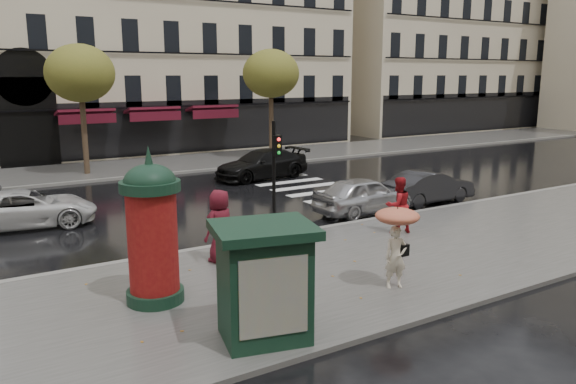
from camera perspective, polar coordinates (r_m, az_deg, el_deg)
ground at (r=15.22m, az=2.80°, el=-7.81°), size 160.00×160.00×0.00m
near_sidewalk at (r=14.81m, az=3.91°, el=-8.14°), size 90.00×7.00×0.12m
far_sidewalk at (r=32.26m, az=-16.61°, el=2.30°), size 90.00×6.00×0.12m
near_kerb at (r=17.63m, az=-2.72°, el=-4.81°), size 90.00×0.25×0.14m
far_kerb at (r=29.41m, az=-15.07°, el=1.53°), size 90.00×0.25×0.14m
zebra_crossing at (r=26.15m, az=1.80°, el=0.55°), size 3.60×11.75×0.01m
bldg_far_right at (r=59.68m, az=14.22°, el=17.41°), size 24.00×14.00×22.90m
tree_far_left at (r=30.43m, az=-20.38°, el=11.20°), size 3.40×3.40×6.64m
tree_far_right at (r=34.38m, az=-1.74°, el=11.89°), size 3.40×3.40×6.64m
woman_umbrella at (r=13.46m, az=10.99°, el=-4.21°), size 1.04×1.04×2.00m
woman_red at (r=18.24m, az=11.12°, el=-1.32°), size 0.96×0.79×1.82m
man_burgundy at (r=15.29m, az=-6.92°, el=-3.42°), size 1.14×0.97×1.99m
morris_column at (r=12.66m, az=-13.64°, el=-3.63°), size 1.31×1.31×3.52m
traffic_light at (r=17.02m, az=-1.32°, el=2.40°), size 0.23×0.34×3.64m
newsstand at (r=10.77m, az=-2.46°, el=-8.99°), size 2.19×1.97×2.26m
car_silver at (r=21.21m, az=7.76°, el=-0.29°), size 4.17×1.79×1.40m
car_darkgrey at (r=23.46m, az=14.11°, el=0.52°), size 4.03×1.46×1.32m
car_white at (r=21.10m, az=-25.14°, el=-1.54°), size 4.85×2.66×1.29m
car_black at (r=28.18m, az=-2.70°, el=2.83°), size 5.17×2.58×1.44m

